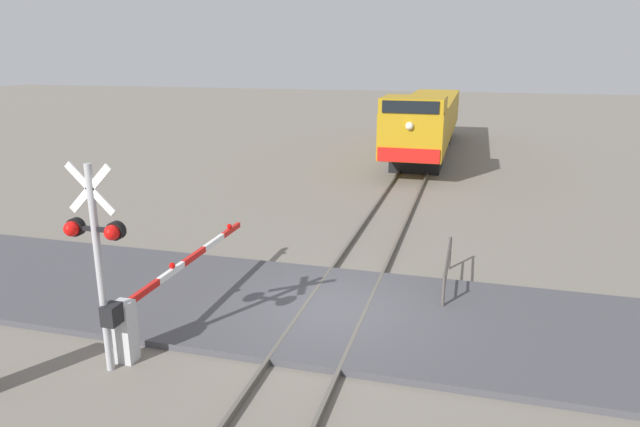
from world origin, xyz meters
name	(u,v)px	position (x,y,z in m)	size (l,w,h in m)	color
ground_plane	(334,314)	(0.00, 0.00, 0.00)	(160.00, 160.00, 0.00)	slate
rail_track_left	(305,308)	(-0.72, 0.00, 0.07)	(0.08, 80.00, 0.15)	#59544C
rail_track_right	(364,315)	(0.72, 0.00, 0.07)	(0.08, 80.00, 0.15)	#59544C
road_surface	(334,311)	(0.00, 0.00, 0.07)	(36.00, 5.07, 0.15)	#47474C
locomotive	(427,120)	(0.00, 22.78, 2.01)	(2.98, 18.68, 3.91)	black
crossing_signal	(96,246)	(-3.60, -3.50, 2.53)	(1.18, 0.33, 4.07)	#ADADB2
crossing_gate	(147,304)	(-3.46, -2.31, 0.86)	(0.36, 6.17, 1.38)	silver
guard_railing	(447,266)	(2.43, 2.25, 0.63)	(0.08, 2.92, 0.95)	#4C4742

